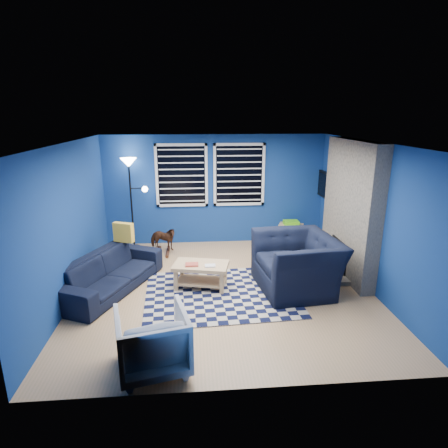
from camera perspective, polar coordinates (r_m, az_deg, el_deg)
name	(u,v)px	position (r m, az deg, el deg)	size (l,w,h in m)	color
floor	(224,288)	(6.64, 0.03, -9.77)	(5.00, 5.00, 0.00)	tan
ceiling	(224,143)	(5.97, 0.03, 12.27)	(5.00, 5.00, 0.00)	white
wall_back	(215,190)	(8.62, -1.38, 5.19)	(5.00, 5.00, 0.00)	navy
wall_left	(69,223)	(6.49, -22.56, 0.10)	(5.00, 5.00, 0.00)	navy
wall_right	(370,216)	(6.86, 21.32, 1.09)	(5.00, 5.00, 0.00)	navy
fireplace	(350,212)	(7.25, 18.59, 1.72)	(0.65, 2.00, 2.50)	gray
window_left	(182,176)	(8.50, -6.47, 7.34)	(1.17, 0.06, 1.42)	black
window_right	(239,175)	(8.57, 2.32, 7.49)	(1.17, 0.06, 1.42)	black
tv	(327,186)	(8.60, 15.39, 5.60)	(0.07, 1.00, 0.58)	black
rug	(220,294)	(6.45, -0.56, -10.55)	(2.50, 2.00, 0.02)	black
sofa	(110,272)	(6.77, -16.99, -7.08)	(0.85, 2.17, 0.63)	black
armchair_big	(297,263)	(6.58, 11.06, -5.89)	(1.26, 1.44, 0.94)	black
armchair_bent	(152,340)	(4.68, -10.87, -17.03)	(0.81, 0.83, 0.76)	gray
rocking_horse	(163,239)	(8.20, -9.34, -2.24)	(0.63, 0.29, 0.53)	#432415
coffee_table	(201,271)	(6.55, -3.54, -7.09)	(1.03, 0.73, 0.46)	tan
cabinet	(291,233)	(8.90, 10.11, -1.40)	(0.65, 0.55, 0.55)	tan
floor_lamp	(130,175)	(8.39, -14.07, 7.23)	(0.55, 0.34, 2.03)	black
throw_pillow	(124,232)	(7.20, -15.06, -1.24)	(0.38, 0.11, 0.36)	yellow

